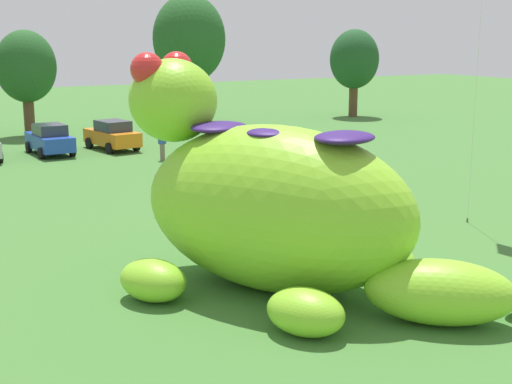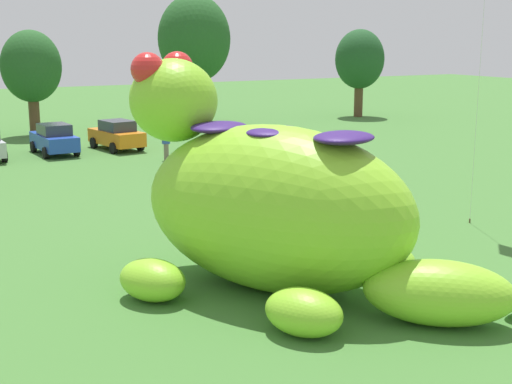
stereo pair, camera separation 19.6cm
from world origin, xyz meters
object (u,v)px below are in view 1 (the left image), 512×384
object	(u,v)px
spectator_mid_field	(162,144)
spectator_wandering	(200,156)
car_orange	(112,135)
spectator_near_inflatable	(250,168)
giant_inflatable_creature	(276,206)
car_blue	(50,139)

from	to	relation	value
spectator_mid_field	spectator_wandering	xyz separation A→B (m)	(0.24, -4.27, 0.00)
car_orange	spectator_near_inflatable	world-z (taller)	car_orange
giant_inflatable_creature	car_orange	world-z (taller)	giant_inflatable_creature
spectator_near_inflatable	spectator_mid_field	bearing A→B (deg)	95.67
spectator_wandering	car_blue	bearing A→B (deg)	119.16
spectator_wandering	giant_inflatable_creature	bearing A→B (deg)	-107.63
spectator_near_inflatable	spectator_wandering	bearing A→B (deg)	98.28
giant_inflatable_creature	spectator_wandering	size ratio (longest dim) A/B	5.93
giant_inflatable_creature	car_blue	distance (m)	24.71
car_orange	spectator_wandering	distance (m)	9.16
spectator_mid_field	car_orange	bearing A→B (deg)	104.24
spectator_mid_field	spectator_wandering	world-z (taller)	same
car_blue	car_orange	xyz separation A→B (m)	(3.60, -0.00, 0.00)
giant_inflatable_creature	car_blue	xyz separation A→B (m)	(-0.08, 24.67, -1.36)
giant_inflatable_creature	spectator_wandering	world-z (taller)	giant_inflatable_creature
spectator_mid_field	giant_inflatable_creature	bearing A→B (deg)	-103.36
car_blue	giant_inflatable_creature	bearing A→B (deg)	-89.81
car_blue	spectator_wandering	bearing A→B (deg)	-60.84
giant_inflatable_creature	spectator_near_inflatable	world-z (taller)	giant_inflatable_creature
car_blue	spectator_wandering	size ratio (longest dim) A/B	2.45
giant_inflatable_creature	spectator_mid_field	world-z (taller)	giant_inflatable_creature
car_blue	spectator_wandering	distance (m)	10.36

